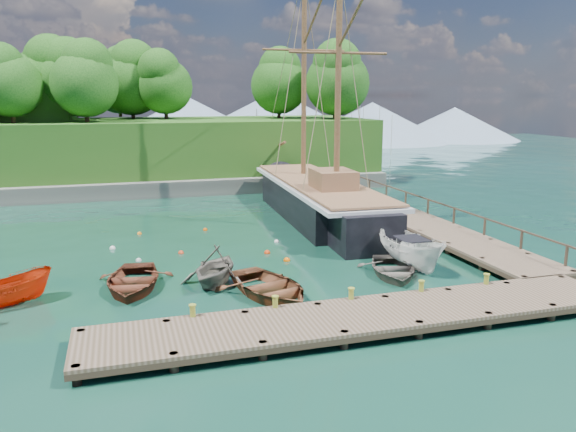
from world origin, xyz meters
name	(u,v)px	position (x,y,z in m)	size (l,w,h in m)	color
ground	(267,278)	(0.00, 0.00, 0.00)	(160.00, 160.00, 0.00)	#0F3426
dock_near	(366,317)	(2.00, -6.50, 0.43)	(20.00, 3.20, 1.10)	brown
dock_east	(415,221)	(11.50, 7.00, 0.43)	(3.20, 24.00, 1.10)	brown
bollard_0	(193,332)	(-4.00, -5.10, 0.00)	(0.26, 0.26, 0.45)	olive
bollard_1	(275,323)	(-1.00, -5.10, 0.00)	(0.26, 0.26, 0.45)	olive
bollard_2	(351,314)	(2.00, -5.10, 0.00)	(0.26, 0.26, 0.45)	olive
bollard_3	(420,305)	(5.00, -5.10, 0.00)	(0.26, 0.26, 0.45)	olive
bollard_4	(485,298)	(8.00, -5.10, 0.00)	(0.26, 0.26, 0.45)	olive
rowboat_0	(133,289)	(-5.92, 0.26, 0.00)	(3.33, 4.66, 0.97)	#5A2B1B
rowboat_1	(215,284)	(-2.40, -0.19, 0.00)	(3.06, 3.54, 1.87)	#655F55
rowboat_2	(269,296)	(-0.48, -2.28, 0.00)	(3.51, 4.91, 1.02)	brown
rowboat_3	(392,275)	(5.70, -1.30, 0.00)	(2.92, 4.09, 0.85)	#59524A
motorboat_orange	(7,306)	(-10.79, -0.38, 0.00)	(1.38, 3.67, 1.42)	#BD2606
cabin_boat_white	(411,267)	(7.16, -0.38, 0.00)	(1.86, 4.94, 1.91)	white
schooner	(318,202)	(6.68, 11.62, 1.07)	(5.71, 26.65, 19.36)	black
mooring_buoy_0	(139,261)	(-5.51, 4.47, 0.00)	(0.29, 0.29, 0.29)	silver
mooring_buoy_1	(181,253)	(-3.31, 5.26, 0.00)	(0.30, 0.30, 0.30)	red
mooring_buoy_2	(267,253)	(1.07, 3.98, 0.00)	(0.33, 0.33, 0.33)	red
mooring_buoy_3	(277,242)	(2.17, 6.04, 0.00)	(0.28, 0.28, 0.28)	white
mooring_buoy_4	(139,234)	(-5.25, 10.23, 0.00)	(0.27, 0.27, 0.27)	orange
mooring_buoy_5	(205,230)	(-1.29, 10.10, 0.00)	(0.28, 0.28, 0.28)	#D75307
mooring_buoy_6	(113,249)	(-6.79, 7.23, 0.00)	(0.32, 0.32, 0.32)	silver
mooring_buoy_7	(287,261)	(1.67, 2.33, 0.00)	(0.34, 0.34, 0.34)	#EB5A00
headland	(39,126)	(-12.88, 31.36, 5.54)	(51.00, 19.31, 12.90)	#474744
distant_ridge	(183,119)	(4.30, 70.00, 4.35)	(117.00, 40.00, 10.00)	#728CA5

